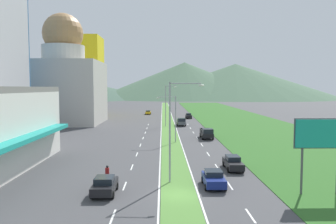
{
  "coord_description": "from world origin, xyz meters",
  "views": [
    {
      "loc": [
        -1.42,
        -28.63,
        9.49
      ],
      "look_at": [
        -0.18,
        47.49,
        3.88
      ],
      "focal_mm": 35.48,
      "sensor_mm": 36.0,
      "label": 1
    }
  ],
  "objects_px": {
    "car_4": "(214,178)",
    "billboard_roadside": "(321,138)",
    "street_lamp_mid": "(173,115)",
    "pickup_truck_1": "(207,133)",
    "street_lamp_near": "(174,125)",
    "street_lamp_far": "(167,103)",
    "pickup_truck_0": "(181,122)",
    "car_0": "(233,163)",
    "motorcycle_rider": "(107,176)",
    "car_3": "(105,185)",
    "car_1": "(189,116)",
    "car_2": "(148,112)"
  },
  "relations": [
    {
      "from": "pickup_truck_1",
      "to": "car_4",
      "type": "bearing_deg",
      "value": -6.37
    },
    {
      "from": "street_lamp_mid",
      "to": "car_4",
      "type": "xyz_separation_m",
      "value": [
        3.09,
        -25.59,
        -3.95
      ]
    },
    {
      "from": "street_lamp_far",
      "to": "car_2",
      "type": "relative_size",
      "value": 2.3
    },
    {
      "from": "street_lamp_mid",
      "to": "street_lamp_far",
      "type": "bearing_deg",
      "value": 91.87
    },
    {
      "from": "street_lamp_near",
      "to": "car_3",
      "type": "bearing_deg",
      "value": -151.23
    },
    {
      "from": "car_4",
      "to": "billboard_roadside",
      "type": "bearing_deg",
      "value": 74.45
    },
    {
      "from": "street_lamp_far",
      "to": "car_1",
      "type": "distance_m",
      "value": 22.69
    },
    {
      "from": "car_2",
      "to": "pickup_truck_1",
      "type": "distance_m",
      "value": 58.04
    },
    {
      "from": "street_lamp_mid",
      "to": "pickup_truck_1",
      "type": "xyz_separation_m",
      "value": [
        6.43,
        4.41,
        -3.77
      ]
    },
    {
      "from": "billboard_roadside",
      "to": "pickup_truck_0",
      "type": "bearing_deg",
      "value": 99.77
    },
    {
      "from": "car_3",
      "to": "motorcycle_rider",
      "type": "height_order",
      "value": "motorcycle_rider"
    },
    {
      "from": "billboard_roadside",
      "to": "pickup_truck_0",
      "type": "relative_size",
      "value": 1.26
    },
    {
      "from": "car_3",
      "to": "car_4",
      "type": "relative_size",
      "value": 1.04
    },
    {
      "from": "street_lamp_far",
      "to": "car_3",
      "type": "height_order",
      "value": "street_lamp_far"
    },
    {
      "from": "car_1",
      "to": "motorcycle_rider",
      "type": "distance_m",
      "value": 70.77
    },
    {
      "from": "billboard_roadside",
      "to": "pickup_truck_0",
      "type": "height_order",
      "value": "billboard_roadside"
    },
    {
      "from": "car_0",
      "to": "car_4",
      "type": "height_order",
      "value": "car_0"
    },
    {
      "from": "street_lamp_far",
      "to": "pickup_truck_1",
      "type": "bearing_deg",
      "value": -69.97
    },
    {
      "from": "street_lamp_far",
      "to": "billboard_roadside",
      "type": "relative_size",
      "value": 1.47
    },
    {
      "from": "street_lamp_mid",
      "to": "motorcycle_rider",
      "type": "height_order",
      "value": "street_lamp_mid"
    },
    {
      "from": "car_0",
      "to": "street_lamp_far",
      "type": "bearing_deg",
      "value": -170.56
    },
    {
      "from": "street_lamp_near",
      "to": "car_4",
      "type": "xyz_separation_m",
      "value": [
        3.8,
        -1.4,
        -4.99
      ]
    },
    {
      "from": "car_0",
      "to": "car_4",
      "type": "xyz_separation_m",
      "value": [
        -3.29,
        -6.71,
        0.0
      ]
    },
    {
      "from": "car_3",
      "to": "car_4",
      "type": "height_order",
      "value": "car_3"
    },
    {
      "from": "street_lamp_mid",
      "to": "motorcycle_rider",
      "type": "relative_size",
      "value": 4.03
    },
    {
      "from": "street_lamp_near",
      "to": "car_1",
      "type": "relative_size",
      "value": 2.4
    },
    {
      "from": "car_1",
      "to": "street_lamp_mid",
      "type": "bearing_deg",
      "value": -7.85
    },
    {
      "from": "billboard_roadside",
      "to": "car_2",
      "type": "distance_m",
      "value": 91.11
    },
    {
      "from": "car_1",
      "to": "car_4",
      "type": "distance_m",
      "value": 70.9
    },
    {
      "from": "car_3",
      "to": "pickup_truck_1",
      "type": "height_order",
      "value": "pickup_truck_1"
    },
    {
      "from": "street_lamp_far",
      "to": "car_0",
      "type": "distance_m",
      "value": 43.98
    },
    {
      "from": "pickup_truck_1",
      "to": "car_1",
      "type": "bearing_deg",
      "value": -179.73
    },
    {
      "from": "car_0",
      "to": "car_1",
      "type": "height_order",
      "value": "car_1"
    },
    {
      "from": "car_0",
      "to": "pickup_truck_0",
      "type": "height_order",
      "value": "pickup_truck_0"
    },
    {
      "from": "billboard_roadside",
      "to": "car_0",
      "type": "height_order",
      "value": "billboard_roadside"
    },
    {
      "from": "street_lamp_near",
      "to": "car_2",
      "type": "relative_size",
      "value": 2.31
    },
    {
      "from": "street_lamp_mid",
      "to": "pickup_truck_1",
      "type": "height_order",
      "value": "street_lamp_mid"
    },
    {
      "from": "car_3",
      "to": "car_0",
      "type": "bearing_deg",
      "value": -56.76
    },
    {
      "from": "pickup_truck_1",
      "to": "car_3",
      "type": "bearing_deg",
      "value": -22.7
    },
    {
      "from": "billboard_roadside",
      "to": "car_4",
      "type": "distance_m",
      "value": 10.32
    },
    {
      "from": "billboard_roadside",
      "to": "car_2",
      "type": "bearing_deg",
      "value": 102.07
    },
    {
      "from": "billboard_roadside",
      "to": "car_4",
      "type": "bearing_deg",
      "value": 164.45
    },
    {
      "from": "billboard_roadside",
      "to": "car_3",
      "type": "height_order",
      "value": "billboard_roadside"
    },
    {
      "from": "street_lamp_far",
      "to": "car_2",
      "type": "height_order",
      "value": "street_lamp_far"
    },
    {
      "from": "street_lamp_far",
      "to": "pickup_truck_0",
      "type": "height_order",
      "value": "street_lamp_far"
    },
    {
      "from": "car_0",
      "to": "motorcycle_rider",
      "type": "bearing_deg",
      "value": -68.67
    },
    {
      "from": "car_4",
      "to": "pickup_truck_0",
      "type": "bearing_deg",
      "value": -179.76
    },
    {
      "from": "street_lamp_mid",
      "to": "car_3",
      "type": "distance_m",
      "value": 28.76
    },
    {
      "from": "street_lamp_near",
      "to": "car_4",
      "type": "height_order",
      "value": "street_lamp_near"
    },
    {
      "from": "car_3",
      "to": "billboard_roadside",
      "type": "bearing_deg",
      "value": -91.42
    }
  ]
}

